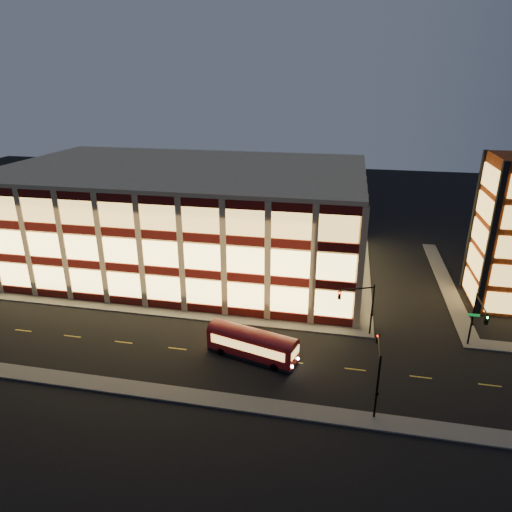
# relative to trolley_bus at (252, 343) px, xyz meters

# --- Properties ---
(ground) EXTENTS (200.00, 200.00, 0.00)m
(ground) POSITION_rel_trolley_bus_xyz_m (-11.89, 5.99, -1.71)
(ground) COLOR black
(ground) RESTS_ON ground
(sidewalk_office_south) EXTENTS (54.00, 2.00, 0.15)m
(sidewalk_office_south) POSITION_rel_trolley_bus_xyz_m (-14.89, 6.99, -1.64)
(sidewalk_office_south) COLOR #514F4C
(sidewalk_office_south) RESTS_ON ground
(sidewalk_office_east) EXTENTS (2.00, 30.00, 0.15)m
(sidewalk_office_east) POSITION_rel_trolley_bus_xyz_m (11.11, 22.99, -1.64)
(sidewalk_office_east) COLOR #514F4C
(sidewalk_office_east) RESTS_ON ground
(sidewalk_tower_west) EXTENTS (2.00, 30.00, 0.15)m
(sidewalk_tower_west) POSITION_rel_trolley_bus_xyz_m (22.11, 22.99, -1.64)
(sidewalk_tower_west) COLOR #514F4C
(sidewalk_tower_west) RESTS_ON ground
(sidewalk_near) EXTENTS (100.00, 2.00, 0.15)m
(sidewalk_near) POSITION_rel_trolley_bus_xyz_m (-11.89, -7.01, -1.64)
(sidewalk_near) COLOR #514F4C
(sidewalk_near) RESTS_ON ground
(office_building) EXTENTS (50.45, 30.45, 14.50)m
(office_building) POSITION_rel_trolley_bus_xyz_m (-14.81, 22.91, 5.54)
(office_building) COLOR tan
(office_building) RESTS_ON ground
(traffic_signal_far) EXTENTS (3.79, 1.87, 6.00)m
(traffic_signal_far) POSITION_rel_trolley_bus_xyz_m (10.32, 6.23, 2.40)
(traffic_signal_far) COLOR black
(traffic_signal_far) RESTS_ON ground
(traffic_signal_right) EXTENTS (1.20, 4.37, 6.00)m
(traffic_signal_right) POSITION_rel_trolley_bus_xyz_m (21.61, 5.37, 2.39)
(traffic_signal_right) COLOR black
(traffic_signal_right) RESTS_ON ground
(traffic_signal_near) EXTENTS (0.32, 4.45, 6.00)m
(traffic_signal_near) POSITION_rel_trolley_bus_xyz_m (11.61, -5.04, 2.42)
(traffic_signal_near) COLOR black
(traffic_signal_near) RESTS_ON ground
(trolley_bus) EXTENTS (9.40, 4.61, 3.09)m
(trolley_bus) POSITION_rel_trolley_bus_xyz_m (0.00, 0.00, 0.00)
(trolley_bus) COLOR maroon
(trolley_bus) RESTS_ON ground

